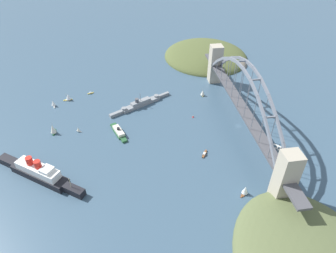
{
  "coord_description": "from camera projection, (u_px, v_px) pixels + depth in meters",
  "views": [
    {
      "loc": [
        -251.93,
        117.45,
        204.49
      ],
      "look_at": [
        0.0,
        78.77,
        8.0
      ],
      "focal_mm": 32.48,
      "sensor_mm": 36.0,
      "label": 1
    }
  ],
  "objects": [
    {
      "name": "ground_plane",
      "position": [
        238.0,
        126.0,
        336.18
      ],
      "size": [
        1400.0,
        1400.0,
        0.0
      ],
      "primitive_type": "plane",
      "color": "#385166"
    },
    {
      "name": "harbor_arch_bridge",
      "position": [
        242.0,
        105.0,
        319.23
      ],
      "size": [
        266.41,
        15.07,
        71.53
      ],
      "color": "#ADA38E",
      "rests_on": "ground"
    },
    {
      "name": "headland_east_shore",
      "position": [
        207.0,
        57.0,
        476.47
      ],
      "size": [
        137.13,
        128.35,
        29.65
      ],
      "color": "#4C562D",
      "rests_on": "ground"
    },
    {
      "name": "ocean_liner",
      "position": [
        39.0,
        172.0,
        270.9
      ],
      "size": [
        63.81,
        84.57,
        21.56
      ],
      "color": "black",
      "rests_on": "ground"
    },
    {
      "name": "naval_cruiser",
      "position": [
        140.0,
        104.0,
        366.07
      ],
      "size": [
        43.69,
        75.93,
        16.98
      ],
      "color": "gray",
      "rests_on": "ground"
    },
    {
      "name": "harbor_ferry_steamer",
      "position": [
        119.0,
        132.0,
        324.02
      ],
      "size": [
        34.7,
        17.74,
        7.7
      ],
      "color": "#23512D",
      "rests_on": "ground"
    },
    {
      "name": "seaplane_taxiing_near_bridge",
      "position": [
        278.0,
        147.0,
        304.31
      ],
      "size": [
        9.38,
        9.22,
        4.97
      ],
      "color": "#B7B7B2",
      "rests_on": "ground"
    },
    {
      "name": "small_boat_0",
      "position": [
        245.0,
        190.0,
        257.36
      ],
      "size": [
        7.93,
        8.58,
        9.92
      ],
      "color": "brown",
      "rests_on": "ground"
    },
    {
      "name": "small_boat_1",
      "position": [
        68.0,
        97.0,
        374.93
      ],
      "size": [
        6.76,
        10.94,
        9.82
      ],
      "color": "gold",
      "rests_on": "ground"
    },
    {
      "name": "small_boat_2",
      "position": [
        204.0,
        154.0,
        298.56
      ],
      "size": [
        11.08,
        7.42,
        2.37
      ],
      "color": "brown",
      "rests_on": "ground"
    },
    {
      "name": "small_boat_3",
      "position": [
        203.0,
        93.0,
        383.64
      ],
      "size": [
        9.07,
        5.76,
        8.56
      ],
      "color": "gold",
      "rests_on": "ground"
    },
    {
      "name": "small_boat_4",
      "position": [
        53.0,
        129.0,
        322.04
      ],
      "size": [
        10.97,
        6.3,
        12.54
      ],
      "color": "#2D6B3D",
      "rests_on": "ground"
    },
    {
      "name": "small_boat_5",
      "position": [
        90.0,
        93.0,
        389.29
      ],
      "size": [
        3.86,
        7.85,
        2.21
      ],
      "color": "gold",
      "rests_on": "ground"
    },
    {
      "name": "small_boat_6",
      "position": [
        78.0,
        129.0,
        326.18
      ],
      "size": [
        4.59,
        5.72,
        5.97
      ],
      "color": "silver",
      "rests_on": "ground"
    },
    {
      "name": "small_boat_7",
      "position": [
        53.0,
        103.0,
        364.39
      ],
      "size": [
        8.64,
        5.93,
        8.66
      ],
      "color": "silver",
      "rests_on": "ground"
    },
    {
      "name": "channel_marker_buoy",
      "position": [
        193.0,
        116.0,
        348.02
      ],
      "size": [
        2.2,
        2.2,
        2.75
      ],
      "color": "red",
      "rests_on": "ground"
    }
  ]
}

